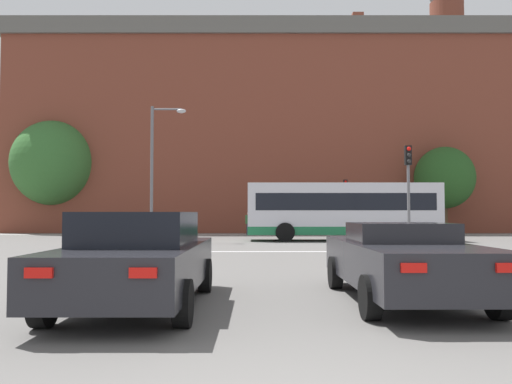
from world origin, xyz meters
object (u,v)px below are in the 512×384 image
(pedestrian_walking_east, at_px, (364,219))
(bus_crossing_lead, at_px, (341,210))
(traffic_light_near_right, at_px, (407,180))
(street_lamp_junction, at_px, (156,159))
(traffic_light_far_right, at_px, (344,198))
(car_roadster_right, at_px, (401,260))
(pedestrian_waiting, at_px, (247,221))
(car_saloon_left, at_px, (137,258))

(pedestrian_walking_east, bearing_deg, bus_crossing_lead, -166.05)
(traffic_light_near_right, bearing_deg, street_lamp_junction, 152.85)
(street_lamp_junction, bearing_deg, traffic_light_far_right, 32.60)
(traffic_light_far_right, bearing_deg, car_roadster_right, -98.01)
(traffic_light_far_right, relative_size, street_lamp_junction, 0.52)
(bus_crossing_lead, distance_m, traffic_light_near_right, 7.07)
(bus_crossing_lead, height_order, pedestrian_walking_east, bus_crossing_lead)
(bus_crossing_lead, relative_size, traffic_light_near_right, 2.41)
(car_roadster_right, xyz_separation_m, pedestrian_waiting, (-3.02, 25.43, 0.22))
(traffic_light_far_right, xyz_separation_m, pedestrian_walking_east, (1.46, 0.55, -1.47))
(bus_crossing_lead, height_order, street_lamp_junction, street_lamp_junction)
(car_saloon_left, height_order, bus_crossing_lead, bus_crossing_lead)
(traffic_light_far_right, bearing_deg, street_lamp_junction, -147.40)
(car_roadster_right, distance_m, pedestrian_waiting, 25.61)
(street_lamp_junction, bearing_deg, bus_crossing_lead, 5.23)
(car_saloon_left, bearing_deg, traffic_light_far_right, 72.51)
(traffic_light_far_right, relative_size, pedestrian_walking_east, 2.08)
(bus_crossing_lead, xyz_separation_m, street_lamp_junction, (-9.91, -0.91, 2.70))
(bus_crossing_lead, bearing_deg, traffic_light_far_right, -11.87)
(car_saloon_left, distance_m, pedestrian_walking_east, 27.55)
(traffic_light_near_right, bearing_deg, pedestrian_walking_east, 84.89)
(bus_crossing_lead, bearing_deg, pedestrian_walking_east, -22.14)
(bus_crossing_lead, bearing_deg, car_saloon_left, 160.95)
(traffic_light_near_right, xyz_separation_m, street_lamp_junction, (-11.47, 5.88, 1.48))
(traffic_light_far_right, bearing_deg, traffic_light_near_right, -88.95)
(bus_crossing_lead, bearing_deg, traffic_light_near_right, -167.08)
(car_saloon_left, xyz_separation_m, street_lamp_junction, (-3.32, 18.18, 3.57))
(street_lamp_junction, relative_size, pedestrian_walking_east, 3.99)
(traffic_light_near_right, relative_size, pedestrian_waiting, 2.70)
(traffic_light_near_right, bearing_deg, pedestrian_waiting, 116.37)
(car_roadster_right, relative_size, traffic_light_near_right, 1.12)
(pedestrian_walking_east, bearing_deg, street_lamp_junction, 157.44)
(car_saloon_left, height_order, pedestrian_walking_east, pedestrian_walking_east)
(car_roadster_right, xyz_separation_m, bus_crossing_lead, (2.18, 18.58, 0.96))
(traffic_light_near_right, bearing_deg, car_saloon_left, -123.52)
(car_roadster_right, height_order, pedestrian_waiting, pedestrian_waiting)
(bus_crossing_lead, xyz_separation_m, traffic_light_far_right, (1.32, 6.27, 0.88))
(car_roadster_right, xyz_separation_m, traffic_light_near_right, (3.74, 11.80, 2.17))
(street_lamp_junction, bearing_deg, car_roadster_right, -66.39)
(pedestrian_waiting, bearing_deg, bus_crossing_lead, -31.22)
(street_lamp_junction, distance_m, pedestrian_walking_east, 15.21)
(car_saloon_left, xyz_separation_m, car_roadster_right, (4.41, 0.50, -0.08))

